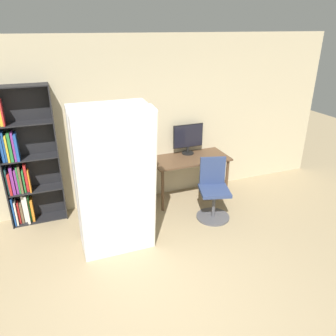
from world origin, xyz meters
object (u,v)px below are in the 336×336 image
(monitor, at_px, (188,138))
(mattress_far, at_px, (112,177))
(mattress_near, at_px, (117,187))
(office_chair, at_px, (213,194))
(bookshelf, at_px, (23,163))

(monitor, distance_m, mattress_far, 1.82)
(mattress_near, height_order, mattress_far, mattress_near)
(office_chair, height_order, mattress_near, mattress_near)
(mattress_far, bearing_deg, monitor, 32.89)
(monitor, distance_m, office_chair, 1.11)
(office_chair, bearing_deg, mattress_near, -165.55)
(mattress_near, bearing_deg, bookshelf, 129.93)
(monitor, xyz_separation_m, bookshelf, (-2.62, 0.01, -0.09))
(bookshelf, xyz_separation_m, mattress_near, (1.10, -1.31, 0.03))
(mattress_far, bearing_deg, office_chair, 3.37)
(bookshelf, relative_size, mattress_far, 1.05)
(bookshelf, xyz_separation_m, mattress_far, (1.10, -1.00, 0.03))
(monitor, bearing_deg, bookshelf, 179.81)
(office_chair, bearing_deg, mattress_far, -176.63)
(office_chair, height_order, bookshelf, bookshelf)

